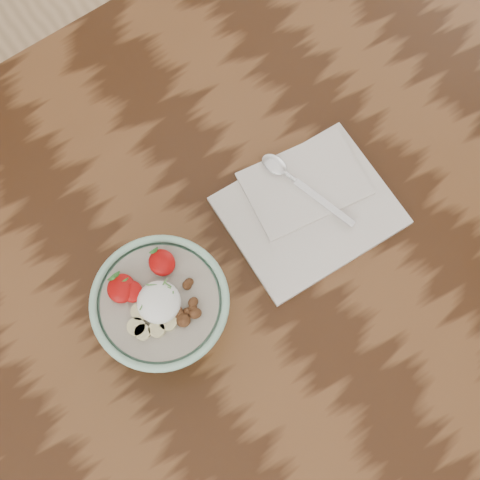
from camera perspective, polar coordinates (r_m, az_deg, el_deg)
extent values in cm
cube|color=#341C0D|center=(95.45, -9.61, -6.54)|extent=(160.00, 90.00, 4.00)
cylinder|color=#4C2D19|center=(159.80, 8.01, 16.61)|extent=(7.00, 7.00, 71.00)
cylinder|color=#95C9AD|center=(92.10, -6.26, -6.50)|extent=(7.67, 7.67, 1.10)
torus|color=#95C9AD|center=(83.41, -6.90, -5.24)|extent=(17.45, 17.45, 1.00)
cylinder|color=#A89C8B|center=(83.94, -6.86, -5.33)|extent=(14.80, 14.80, 0.91)
ellipsoid|color=white|center=(82.41, -6.93, -5.29)|extent=(5.44, 5.44, 2.99)
ellipsoid|color=#A30807|center=(83.81, -6.68, -1.92)|extent=(3.28, 3.61, 1.81)
cone|color=#286623|center=(83.97, -7.25, -1.08)|extent=(1.40, 1.03, 1.52)
ellipsoid|color=#A30807|center=(83.52, -9.22, -4.35)|extent=(2.68, 2.94, 1.47)
cone|color=#286623|center=(83.58, -9.69, -3.64)|extent=(1.40, 1.03, 1.52)
ellipsoid|color=#A30807|center=(83.81, -9.96, -3.86)|extent=(2.92, 3.21, 1.60)
cone|color=#286623|center=(83.93, -10.47, -3.10)|extent=(1.40, 1.03, 1.52)
ellipsoid|color=#A30807|center=(83.64, -10.17, -4.19)|extent=(3.26, 3.59, 1.79)
cone|color=#286623|center=(83.80, -10.73, -3.34)|extent=(1.40, 1.03, 1.52)
cylinder|color=#CFC188|center=(82.81, -8.84, -7.34)|extent=(2.26, 2.26, 0.70)
cylinder|color=#CFC188|center=(82.43, -6.16, -6.97)|extent=(2.19, 2.19, 0.70)
cylinder|color=#CFC188|center=(83.13, -8.52, -6.07)|extent=(2.27, 2.27, 0.70)
cylinder|color=#CFC188|center=(82.57, -8.31, -7.80)|extent=(1.95, 1.95, 0.70)
cylinder|color=#CFC188|center=(82.41, -7.10, -7.58)|extent=(2.02, 2.02, 0.70)
ellipsoid|color=#562E19|center=(82.07, -4.85, -6.85)|extent=(2.27, 2.26, 1.41)
ellipsoid|color=#562E19|center=(82.16, -3.87, -6.28)|extent=(2.05, 1.85, 1.04)
ellipsoid|color=#562E19|center=(83.30, -4.37, -3.62)|extent=(1.37, 1.23, 0.76)
ellipsoid|color=#562E19|center=(82.46, -4.55, -6.14)|extent=(1.37, 1.31, 0.60)
ellipsoid|color=#562E19|center=(82.44, -5.49, -6.06)|extent=(2.26, 2.28, 1.24)
ellipsoid|color=#562E19|center=(83.24, -4.55, -3.87)|extent=(1.17, 1.25, 0.87)
ellipsoid|color=#562E19|center=(82.36, -5.34, -6.21)|extent=(1.83, 2.00, 1.05)
ellipsoid|color=#562E19|center=(82.59, -4.02, -5.31)|extent=(1.66, 1.50, 1.09)
ellipsoid|color=#562E19|center=(82.21, -4.77, -6.81)|extent=(1.68, 1.74, 1.07)
ellipsoid|color=#562E19|center=(82.51, -4.06, -5.83)|extent=(1.61, 1.61, 0.83)
cylinder|color=#487D34|center=(81.29, -6.99, -5.74)|extent=(0.85, 1.10, 0.22)
cylinder|color=#487D34|center=(81.80, -7.48, -4.46)|extent=(0.39, 1.39, 0.23)
cylinder|color=#487D34|center=(81.61, -8.29, -5.50)|extent=(1.39, 0.79, 0.23)
cylinder|color=#487D34|center=(81.92, -6.50, -3.67)|extent=(1.09, 0.68, 0.22)
cylinder|color=#487D34|center=(81.62, -8.03, -5.31)|extent=(1.21, 0.22, 0.22)
cylinder|color=#487D34|center=(81.75, -6.25, -4.05)|extent=(0.80, 0.80, 0.21)
cylinder|color=#487D34|center=(81.45, -5.76, -4.68)|extent=(0.76, 0.84, 0.21)
cylinder|color=#487D34|center=(81.60, -6.68, -4.67)|extent=(0.89, 0.62, 0.21)
cylinder|color=#487D34|center=(81.66, -8.04, -5.20)|extent=(0.92, 0.89, 0.22)
cylinder|color=#487D34|center=(81.84, -6.20, -3.78)|extent=(0.56, 1.18, 0.22)
cylinder|color=#487D34|center=(82.05, -7.54, -3.82)|extent=(1.17, 0.96, 0.23)
cube|color=silver|center=(96.51, 5.94, 2.50)|extent=(24.24, 20.08, 0.89)
cube|color=silver|center=(97.25, 5.54, 4.82)|extent=(18.58, 14.21, 0.53)
cube|color=silver|center=(95.96, 7.21, 3.16)|extent=(3.62, 10.36, 0.32)
cylinder|color=silver|center=(96.93, 4.14, 5.53)|extent=(1.31, 2.80, 0.64)
ellipsoid|color=silver|center=(97.39, 2.94, 6.47)|extent=(3.75, 4.74, 0.86)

